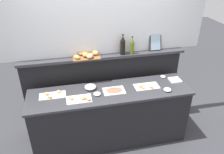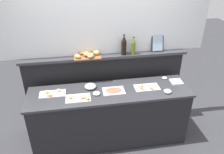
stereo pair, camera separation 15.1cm
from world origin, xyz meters
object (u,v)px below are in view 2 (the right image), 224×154
Objects in this scene: sandwich_platter_side at (52,93)px; condiment_bowl_cream at (165,78)px; sandwich_platter_rear at (146,87)px; bread_basket at (87,54)px; glass_bowl_large at (168,91)px; framed_picture at (157,43)px; cold_cuts_platter at (114,91)px; napkin_stack at (176,82)px; glass_bowl_medium at (90,86)px; condiment_bowl_red at (97,93)px; wine_bottle_dark at (124,46)px; olive_oil_bottle at (133,46)px; sandwich_platter_front at (79,98)px.

sandwich_platter_side is 4.38× the size of condiment_bowl_cream.
bread_basket reaches higher than sandwich_platter_rear.
framed_picture is at bearing 88.68° from glass_bowl_large.
glass_bowl_large is at bearing -104.92° from condiment_bowl_cream.
napkin_stack is at bearing 5.13° from cold_cuts_platter.
glass_bowl_medium is at bearing -175.58° from condiment_bowl_cream.
condiment_bowl_red is 0.33× the size of wine_bottle_dark.
olive_oil_bottle is (0.69, 0.26, 0.48)m from glass_bowl_medium.
glass_bowl_large is at bearing -133.93° from napkin_stack.
condiment_bowl_cream is (1.72, 0.16, 0.01)m from sandwich_platter_side.
napkin_stack is (1.50, 0.20, 0.00)m from sandwich_platter_front.
napkin_stack is (1.86, 0.02, 0.00)m from sandwich_platter_side.
glass_bowl_medium is at bearing 178.06° from napkin_stack.
napkin_stack is at bearing 6.16° from condiment_bowl_red.
bread_basket reaches higher than glass_bowl_medium.
sandwich_platter_rear is 1.29× the size of framed_picture.
glass_bowl_large is at bearing -46.90° from wine_bottle_dark.
glass_bowl_medium is at bearing 6.82° from sandwich_platter_side.
condiment_bowl_cream is 0.26× the size of wine_bottle_dark.
olive_oil_bottle reaches higher than napkin_stack.
napkin_stack is (0.99, 0.09, 0.00)m from cold_cuts_platter.
sandwich_platter_front and sandwich_platter_side have the same top height.
condiment_bowl_red is 1.25m from napkin_stack.
framed_picture is at bearing 13.20° from sandwich_platter_side.
sandwich_platter_rear is at bearing -27.11° from bread_basket.
sandwich_platter_front is at bearing -150.20° from olive_oil_bottle.
condiment_bowl_cream is (0.10, 0.39, -0.01)m from glass_bowl_large.
sandwich_platter_front is 0.93× the size of sandwich_platter_side.
cold_cuts_platter is at bearing -119.12° from wine_bottle_dark.
sandwich_platter_rear is (1.36, -0.06, -0.00)m from sandwich_platter_side.
olive_oil_bottle reaches higher than condiment_bowl_red.
condiment_bowl_red is at bearing -176.08° from sandwich_platter_rear.
condiment_bowl_red is at bearing -10.51° from sandwich_platter_side.
glass_bowl_large is 1.01m from condiment_bowl_red.
sandwich_platter_side is 1.64m from glass_bowl_large.
condiment_bowl_cream is (1.36, 0.33, 0.01)m from sandwich_platter_front.
glass_bowl_large is 1.30m from bread_basket.
condiment_bowl_cream reaches higher than napkin_stack.
glass_bowl_large is (1.62, -0.23, 0.01)m from sandwich_platter_side.
olive_oil_bottle is at bearing 46.89° from cold_cuts_platter.
wine_bottle_dark is at bearing 124.08° from sandwich_platter_rear.
sandwich_platter_front is 1.00m from sandwich_platter_rear.
sandwich_platter_side is 0.99× the size of sandwich_platter_rear.
bread_basket is (-0.82, 0.42, 0.41)m from sandwich_platter_rear.
bread_basket is (-0.01, 0.29, 0.39)m from glass_bowl_medium.
wine_bottle_dark is at bearing 26.15° from glass_bowl_medium.
napkin_stack is 0.54× the size of wine_bottle_dark.
sandwich_platter_side reaches higher than condiment_bowl_cream.
bread_basket is at bearing 151.45° from glass_bowl_large.
sandwich_platter_side is 1.37m from olive_oil_bottle.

